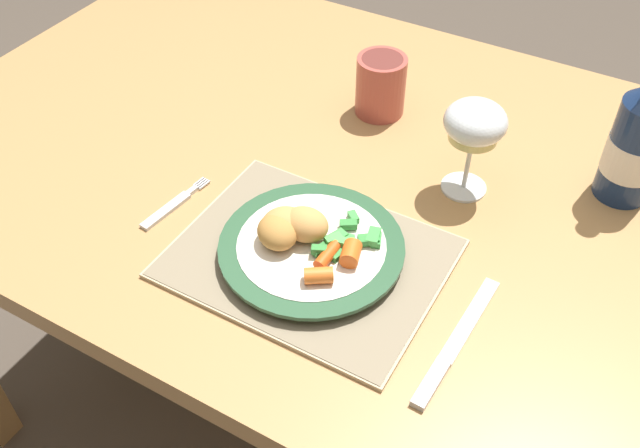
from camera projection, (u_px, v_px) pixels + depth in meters
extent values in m
plane|color=#4C4238|center=(343.00, 425.00, 1.58)|extent=(6.00, 6.00, 0.00)
cube|color=#AD7F4C|center=(354.00, 176.00, 1.07)|extent=(1.40, 0.88, 0.04)
cube|color=#AD7F4C|center=(194.00, 121.00, 1.80)|extent=(0.06, 0.06, 0.70)
cube|color=tan|center=(309.00, 258.00, 0.92)|extent=(0.34, 0.27, 0.01)
cube|color=#807259|center=(309.00, 257.00, 0.92)|extent=(0.33, 0.26, 0.00)
cylinder|color=white|center=(312.00, 251.00, 0.92)|extent=(0.20, 0.20, 0.01)
cylinder|color=#2D5638|center=(311.00, 246.00, 0.91)|extent=(0.24, 0.24, 0.01)
cylinder|color=white|center=(311.00, 244.00, 0.91)|extent=(0.19, 0.19, 0.00)
ellipsoid|color=tan|center=(286.00, 224.00, 0.91)|extent=(0.08, 0.08, 0.04)
ellipsoid|color=#B77F3D|center=(276.00, 231.00, 0.90)|extent=(0.08, 0.08, 0.04)
ellipsoid|color=tan|center=(305.00, 224.00, 0.91)|extent=(0.07, 0.05, 0.04)
cube|color=green|center=(353.00, 217.00, 0.94)|extent=(0.02, 0.02, 0.01)
cube|color=green|center=(346.00, 239.00, 0.91)|extent=(0.02, 0.02, 0.01)
cube|color=#4CA84C|center=(333.00, 239.00, 0.90)|extent=(0.02, 0.02, 0.01)
cube|color=#338438|center=(368.00, 240.00, 0.90)|extent=(0.03, 0.03, 0.01)
cube|color=#338438|center=(376.00, 240.00, 0.91)|extent=(0.02, 0.03, 0.01)
cube|color=green|center=(373.00, 236.00, 0.91)|extent=(0.02, 0.03, 0.01)
cube|color=green|center=(336.00, 238.00, 0.91)|extent=(0.02, 0.03, 0.01)
cube|color=#338438|center=(319.00, 250.00, 0.89)|extent=(0.02, 0.02, 0.01)
cube|color=#338438|center=(338.00, 253.00, 0.89)|extent=(0.02, 0.03, 0.01)
cube|color=#338438|center=(348.00, 224.00, 0.93)|extent=(0.03, 0.02, 0.01)
cube|color=#338438|center=(320.00, 250.00, 0.89)|extent=(0.02, 0.02, 0.01)
cube|color=#4CA84C|center=(342.00, 242.00, 0.90)|extent=(0.02, 0.01, 0.01)
cube|color=#338438|center=(339.00, 243.00, 0.90)|extent=(0.01, 0.02, 0.01)
cylinder|color=#CC5119|center=(327.00, 255.00, 0.88)|extent=(0.02, 0.04, 0.02)
cylinder|color=orange|center=(351.00, 253.00, 0.88)|extent=(0.03, 0.04, 0.02)
cylinder|color=orange|center=(319.00, 275.00, 0.86)|extent=(0.04, 0.04, 0.02)
cube|color=silver|center=(166.00, 211.00, 0.99)|extent=(0.02, 0.09, 0.01)
cube|color=silver|center=(192.00, 191.00, 1.02)|extent=(0.01, 0.02, 0.01)
cube|color=silver|center=(205.00, 185.00, 1.03)|extent=(0.00, 0.02, 0.00)
cube|color=silver|center=(203.00, 184.00, 1.03)|extent=(0.00, 0.02, 0.00)
cube|color=silver|center=(201.00, 183.00, 1.03)|extent=(0.00, 0.02, 0.00)
cube|color=silver|center=(199.00, 182.00, 1.03)|extent=(0.00, 0.02, 0.00)
cube|color=silver|center=(470.00, 320.00, 0.85)|extent=(0.02, 0.15, 0.00)
cube|color=#B2B2B7|center=(431.00, 383.00, 0.79)|extent=(0.02, 0.07, 0.01)
cylinder|color=silver|center=(463.00, 187.00, 1.03)|extent=(0.06, 0.06, 0.00)
cylinder|color=silver|center=(468.00, 163.00, 0.99)|extent=(0.01, 0.01, 0.09)
ellipsoid|color=silver|center=(476.00, 122.00, 0.95)|extent=(0.09, 0.09, 0.06)
cylinder|color=#E0D684|center=(474.00, 130.00, 0.95)|extent=(0.07, 0.07, 0.03)
cylinder|color=navy|center=(635.00, 151.00, 0.97)|extent=(0.08, 0.08, 0.15)
cylinder|color=white|center=(633.00, 155.00, 0.97)|extent=(0.08, 0.08, 0.05)
cylinder|color=#B24C42|center=(381.00, 86.00, 1.13)|extent=(0.08, 0.08, 0.10)
cylinder|color=maroon|center=(382.00, 61.00, 1.10)|extent=(0.07, 0.07, 0.01)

